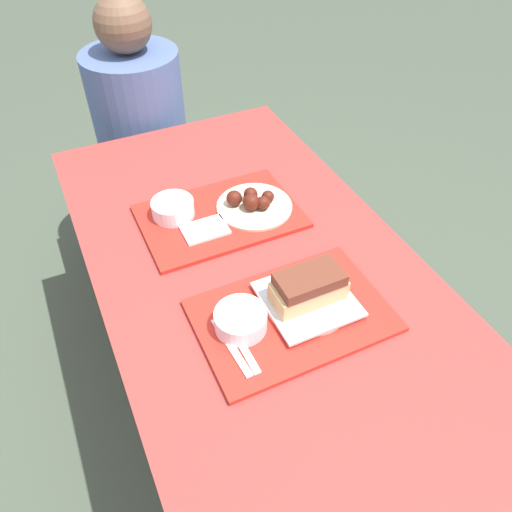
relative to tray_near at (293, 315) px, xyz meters
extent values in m
plane|color=#424C3D|center=(0.00, 0.14, -0.75)|extent=(12.00, 12.00, 0.00)
cube|color=maroon|center=(0.00, 0.14, -0.03)|extent=(0.79, 1.61, 0.04)
cylinder|color=maroon|center=(-0.34, 0.87, -0.40)|extent=(0.07, 0.07, 0.71)
cylinder|color=maroon|center=(0.33, 0.87, -0.40)|extent=(0.07, 0.07, 0.71)
cube|color=maroon|center=(0.00, 1.17, -0.33)|extent=(0.75, 0.28, 0.04)
cylinder|color=maroon|center=(-0.32, 1.17, -0.55)|extent=(0.06, 0.06, 0.40)
cylinder|color=maroon|center=(0.31, 1.17, -0.55)|extent=(0.06, 0.06, 0.40)
cube|color=red|center=(0.00, 0.00, 0.00)|extent=(0.44, 0.29, 0.01)
cube|color=red|center=(-0.02, 0.40, 0.00)|extent=(0.44, 0.29, 0.01)
cylinder|color=silver|center=(-0.12, 0.02, 0.03)|extent=(0.12, 0.12, 0.05)
cylinder|color=beige|center=(-0.12, 0.02, 0.05)|extent=(0.10, 0.10, 0.01)
cylinder|color=beige|center=(0.05, 0.01, 0.01)|extent=(0.20, 0.20, 0.01)
cube|color=silver|center=(0.05, 0.01, 0.02)|extent=(0.20, 0.20, 0.01)
cube|color=#DBB275|center=(0.05, 0.01, 0.05)|extent=(0.17, 0.08, 0.05)
cube|color=brown|center=(0.05, 0.01, 0.09)|extent=(0.15, 0.08, 0.03)
cube|color=white|center=(-0.16, -0.03, 0.01)|extent=(0.03, 0.17, 0.00)
cube|color=white|center=(-0.14, -0.03, 0.01)|extent=(0.02, 0.17, 0.00)
cylinder|color=silver|center=(-0.13, 0.46, 0.03)|extent=(0.12, 0.12, 0.05)
cylinder|color=beige|center=(-0.13, 0.46, 0.05)|extent=(0.10, 0.10, 0.01)
cylinder|color=beige|center=(0.08, 0.39, 0.01)|extent=(0.22, 0.22, 0.01)
sphere|color=#4C190F|center=(0.13, 0.39, 0.03)|extent=(0.04, 0.04, 0.04)
sphere|color=#4C190F|center=(0.09, 0.42, 0.03)|extent=(0.04, 0.04, 0.04)
sphere|color=#4C190F|center=(0.03, 0.42, 0.04)|extent=(0.04, 0.04, 0.04)
sphere|color=#4C190F|center=(0.07, 0.38, 0.04)|extent=(0.05, 0.05, 0.05)
sphere|color=#4C190F|center=(0.10, 0.37, 0.03)|extent=(0.04, 0.04, 0.04)
cube|color=white|center=(-0.08, 0.36, 0.01)|extent=(0.12, 0.08, 0.01)
cylinder|color=#4C6093|center=(-0.05, 1.17, -0.06)|extent=(0.35, 0.35, 0.51)
sphere|color=brown|center=(-0.05, 1.17, 0.29)|extent=(0.20, 0.20, 0.20)
camera|label=1|loc=(-0.39, -0.63, 0.89)|focal=35.00mm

